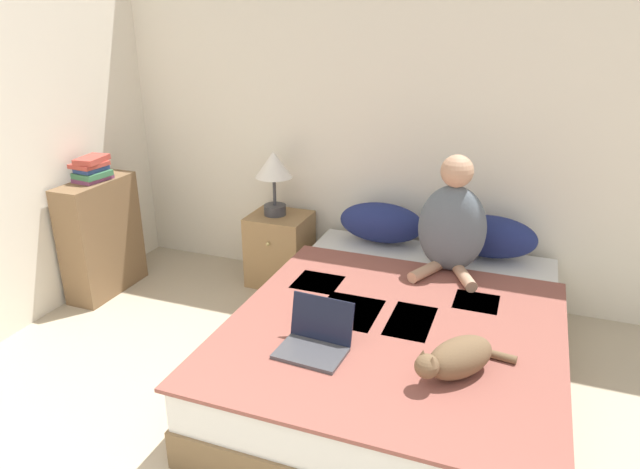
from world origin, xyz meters
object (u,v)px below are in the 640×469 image
object	(u,v)px
book_stack_top	(92,169)
cat_tabby	(457,358)
laptop_open	(315,341)
person_sitting	(452,224)
table_lamp	(274,170)
pillow_far	(490,237)
bed	(400,344)
pillow_near	(381,223)
bookshelf	(102,237)
nightstand	(280,249)

from	to	relation	value
book_stack_top	cat_tabby	bearing A→B (deg)	-16.95
laptop_open	person_sitting	bearing A→B (deg)	71.72
cat_tabby	table_lamp	size ratio (longest dim) A/B	0.90
pillow_far	person_sitting	distance (m)	0.41
bed	person_sitting	world-z (taller)	person_sitting
cat_tabby	table_lamp	xyz separation A→B (m)	(-1.53, 1.39, 0.35)
bed	pillow_near	size ratio (longest dim) A/B	3.61
book_stack_top	bookshelf	bearing A→B (deg)	-89.89
bookshelf	pillow_far	bearing A→B (deg)	13.10
table_lamp	laptop_open	bearing A→B (deg)	-58.61
bookshelf	table_lamp	bearing A→B (deg)	27.90
pillow_far	person_sitting	xyz separation A→B (m)	(-0.21, -0.31, 0.17)
bed	person_sitting	distance (m)	0.81
person_sitting	bookshelf	size ratio (longest dim) A/B	0.87
cat_tabby	bookshelf	bearing A→B (deg)	-69.42
cat_tabby	nightstand	bearing A→B (deg)	-95.33
laptop_open	book_stack_top	world-z (taller)	book_stack_top
pillow_near	nightstand	bearing A→B (deg)	-177.54
person_sitting	cat_tabby	size ratio (longest dim) A/B	1.72
person_sitting	cat_tabby	distance (m)	1.15
book_stack_top	table_lamp	bearing A→B (deg)	27.80
pillow_near	table_lamp	distance (m)	0.86
cat_tabby	person_sitting	bearing A→B (deg)	-131.94
pillow_near	cat_tabby	size ratio (longest dim) A/B	1.39
nightstand	table_lamp	bearing A→B (deg)	171.63
cat_tabby	laptop_open	size ratio (longest dim) A/B	1.28
pillow_far	book_stack_top	distance (m)	2.74
book_stack_top	pillow_far	bearing A→B (deg)	13.05
pillow_near	nightstand	distance (m)	0.83
bed	pillow_near	bearing A→B (deg)	111.91
person_sitting	nightstand	bearing A→B (deg)	167.89
cat_tabby	laptop_open	world-z (taller)	laptop_open
pillow_far	book_stack_top	world-z (taller)	book_stack_top
pillow_near	pillow_far	xyz separation A→B (m)	(0.73, 0.00, 0.00)
nightstand	laptop_open	bearing A→B (deg)	-59.53
cat_tabby	bookshelf	size ratio (longest dim) A/B	0.51
laptop_open	bookshelf	bearing A→B (deg)	160.70
pillow_far	laptop_open	bearing A→B (deg)	-114.80
pillow_near	pillow_far	bearing A→B (deg)	0.00
nightstand	table_lamp	xyz separation A→B (m)	(-0.03, 0.01, 0.61)
person_sitting	nightstand	xyz separation A→B (m)	(-1.29, 0.28, -0.47)
pillow_far	bookshelf	world-z (taller)	bookshelf
laptop_open	table_lamp	world-z (taller)	table_lamp
cat_tabby	bed	bearing A→B (deg)	-107.03
nightstand	table_lamp	world-z (taller)	table_lamp
person_sitting	bookshelf	xyz separation A→B (m)	(-2.43, -0.31, -0.32)
bed	person_sitting	xyz separation A→B (m)	(0.15, 0.60, 0.52)
pillow_far	table_lamp	bearing A→B (deg)	-178.96
bed	pillow_near	distance (m)	1.05
nightstand	book_stack_top	bearing A→B (deg)	-153.11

